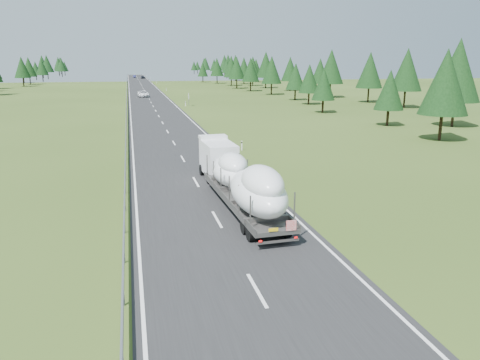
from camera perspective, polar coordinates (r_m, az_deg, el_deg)
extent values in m
plane|color=#324717|center=(19.67, 2.06, -13.31)|extent=(400.00, 400.00, 0.00)
cube|color=black|center=(117.23, -11.02, 9.67)|extent=(10.00, 400.00, 0.02)
cube|color=slate|center=(117.10, -13.67, 9.82)|extent=(0.08, 400.00, 0.32)
cylinder|color=slate|center=(18.98, -14.04, -13.83)|extent=(0.10, 0.10, 0.60)
cube|color=silver|center=(48.86, 0.21, 4.21)|extent=(0.12, 0.07, 1.00)
cube|color=black|center=(48.81, 0.21, 4.58)|extent=(0.13, 0.08, 0.12)
cube|color=silver|center=(97.81, -6.67, 9.24)|extent=(0.12, 0.07, 1.00)
cube|color=black|center=(97.78, -6.68, 9.42)|extent=(0.13, 0.08, 0.12)
cube|color=silver|center=(147.46, -8.98, 10.87)|extent=(0.12, 0.07, 1.00)
cube|color=black|center=(147.44, -8.99, 10.99)|extent=(0.13, 0.08, 0.12)
cube|color=silver|center=(197.29, -10.14, 11.67)|extent=(0.12, 0.07, 1.00)
cube|color=black|center=(197.28, -10.14, 11.77)|extent=(0.13, 0.08, 0.12)
cube|color=silver|center=(247.19, -10.83, 12.15)|extent=(0.12, 0.07, 1.00)
cube|color=black|center=(247.18, -10.83, 12.22)|extent=(0.13, 0.08, 0.12)
cube|color=silver|center=(297.12, -11.29, 12.47)|extent=(0.12, 0.07, 1.00)
cube|color=black|center=(297.11, -11.29, 12.53)|extent=(0.13, 0.08, 0.12)
cube|color=silver|center=(347.07, -11.62, 12.69)|extent=(0.12, 0.07, 1.00)
cube|color=black|center=(347.06, -11.62, 12.74)|extent=(0.13, 0.08, 0.12)
cylinder|color=slate|center=(97.85, -6.27, 9.54)|extent=(0.08, 0.08, 2.00)
cube|color=silver|center=(97.77, -6.28, 10.13)|extent=(0.05, 0.90, 1.20)
cylinder|color=black|center=(73.08, 24.56, 7.56)|extent=(0.36, 0.36, 4.14)
cone|color=black|center=(72.74, 25.04, 12.05)|extent=(6.44, 6.44, 8.62)
cylinder|color=black|center=(86.01, 23.38, 8.30)|extent=(0.36, 0.36, 3.47)
cone|color=black|center=(85.73, 23.70, 11.49)|extent=(5.39, 5.39, 7.22)
cylinder|color=black|center=(99.08, 19.42, 9.44)|extent=(0.36, 0.36, 3.91)
cone|color=black|center=(98.84, 19.68, 12.57)|extent=(6.08, 6.08, 8.14)
cylinder|color=black|center=(109.51, 15.37, 10.09)|extent=(0.36, 0.36, 3.74)
cone|color=black|center=(109.29, 15.55, 12.80)|extent=(5.81, 5.81, 7.78)
cylinder|color=black|center=(121.90, 10.93, 10.80)|extent=(0.36, 0.36, 4.03)
cone|color=black|center=(121.70, 11.06, 13.43)|extent=(6.27, 6.27, 8.40)
cylinder|color=black|center=(136.29, 9.65, 11.05)|extent=(0.36, 0.36, 3.30)
cone|color=black|center=(136.12, 9.74, 12.98)|extent=(5.13, 5.13, 6.87)
cylinder|color=black|center=(147.49, 6.08, 11.45)|extent=(0.36, 0.36, 3.47)
cone|color=black|center=(147.33, 6.13, 13.32)|extent=(5.40, 5.40, 7.24)
cylinder|color=black|center=(161.22, 3.14, 11.86)|extent=(0.36, 0.36, 4.09)
cone|color=black|center=(161.07, 3.17, 13.88)|extent=(6.36, 6.36, 8.52)
cylinder|color=black|center=(176.02, 1.56, 12.01)|extent=(0.36, 0.36, 3.59)
cone|color=black|center=(175.88, 1.57, 13.63)|extent=(5.59, 5.59, 7.49)
cylinder|color=black|center=(189.12, 0.48, 12.16)|extent=(0.36, 0.36, 3.52)
cone|color=black|center=(188.99, 0.48, 13.64)|extent=(5.47, 5.47, 7.33)
cylinder|color=black|center=(205.11, 1.94, 12.31)|extent=(0.36, 0.36, 3.33)
cone|color=black|center=(204.99, 1.95, 13.60)|extent=(5.18, 5.18, 6.94)
cylinder|color=black|center=(217.82, -0.55, 12.51)|extent=(0.36, 0.36, 3.92)
cone|color=black|center=(217.71, -0.55, 13.94)|extent=(6.09, 6.09, 8.16)
cylinder|color=black|center=(228.96, -0.48, 12.50)|extent=(0.36, 0.36, 3.06)
cone|color=black|center=(228.86, -0.48, 13.56)|extent=(4.76, 4.76, 6.37)
cylinder|color=black|center=(246.42, -1.62, 12.65)|extent=(0.36, 0.36, 3.28)
cone|color=black|center=(246.33, -1.62, 13.71)|extent=(5.10, 5.10, 6.83)
cylinder|color=black|center=(256.61, -1.45, 12.82)|extent=(0.36, 0.36, 4.15)
cone|color=black|center=(256.51, -1.46, 14.11)|extent=(6.45, 6.45, 8.64)
cylinder|color=black|center=(272.59, -1.89, 12.91)|extent=(0.36, 0.36, 4.14)
cone|color=black|center=(272.51, -1.90, 14.12)|extent=(6.43, 6.43, 8.62)
cylinder|color=black|center=(286.72, -3.16, 12.89)|extent=(0.36, 0.36, 3.36)
cone|color=black|center=(286.64, -3.17, 13.82)|extent=(5.23, 5.23, 7.00)
cylinder|color=black|center=(301.64, -4.20, 12.98)|extent=(0.36, 0.36, 3.72)
cone|color=black|center=(301.56, -4.21, 13.96)|extent=(5.79, 5.79, 7.76)
cylinder|color=black|center=(314.53, -4.37, 13.03)|extent=(0.36, 0.36, 3.68)
cone|color=black|center=(314.46, -4.39, 13.96)|extent=(5.73, 5.73, 7.67)
cylinder|color=black|center=(327.10, -5.61, 12.99)|extent=(0.36, 0.36, 2.89)
cone|color=black|center=(327.03, -5.63, 13.69)|extent=(4.49, 4.49, 6.01)
cylinder|color=black|center=(339.17, -5.20, 13.05)|extent=(0.36, 0.36, 2.90)
cone|color=black|center=(339.10, -5.22, 13.73)|extent=(4.51, 4.51, 6.04)
cylinder|color=black|center=(59.67, 23.27, 6.16)|extent=(0.36, 0.36, 3.58)
cone|color=black|center=(59.26, 23.75, 10.91)|extent=(5.56, 5.56, 7.45)
cylinder|color=black|center=(70.78, 17.56, 7.42)|extent=(0.36, 0.36, 2.69)
cone|color=black|center=(70.47, 17.79, 10.43)|extent=(4.19, 4.19, 5.61)
cylinder|color=black|center=(85.88, 10.05, 8.96)|extent=(0.36, 0.36, 2.65)
cone|color=black|center=(85.63, 10.16, 11.42)|extent=(4.13, 4.13, 5.53)
cylinder|color=black|center=(101.82, 8.37, 9.91)|extent=(0.36, 0.36, 2.86)
cone|color=black|center=(101.60, 8.45, 12.15)|extent=(4.46, 4.46, 5.97)
cylinder|color=black|center=(112.73, 6.73, 10.40)|extent=(0.36, 0.36, 2.91)
cone|color=black|center=(112.53, 6.79, 12.45)|extent=(4.53, 4.53, 6.07)
cylinder|color=black|center=(129.93, 3.85, 11.11)|extent=(0.36, 0.36, 3.51)
cone|color=black|center=(129.75, 3.88, 13.26)|extent=(5.46, 5.46, 7.31)
cylinder|color=black|center=(144.80, 1.29, 11.45)|extent=(0.36, 0.36, 3.39)
cone|color=black|center=(144.64, 1.30, 13.31)|extent=(5.27, 5.27, 7.05)
cylinder|color=black|center=(158.55, -0.40, 11.74)|extent=(0.36, 0.36, 3.55)
cone|color=black|center=(158.39, -0.41, 13.52)|extent=(5.52, 5.52, 7.39)
cylinder|color=black|center=(175.64, -1.07, 12.02)|extent=(0.36, 0.36, 3.67)
cone|color=black|center=(175.51, -1.07, 13.68)|extent=(5.71, 5.71, 7.65)
cylinder|color=black|center=(193.66, -2.82, 12.19)|extent=(0.36, 0.36, 3.46)
cone|color=black|center=(193.53, -2.84, 13.61)|extent=(5.38, 5.38, 7.20)
cylinder|color=black|center=(204.98, -4.55, 12.20)|extent=(0.36, 0.36, 2.82)
cone|color=black|center=(204.87, -4.57, 13.29)|extent=(4.39, 4.39, 5.88)
cylinder|color=black|center=(187.40, -24.90, 10.85)|extent=(0.36, 0.36, 3.55)
cone|color=black|center=(187.27, -25.06, 12.35)|extent=(5.53, 5.53, 7.40)
cylinder|color=black|center=(201.49, -24.22, 11.07)|extent=(0.36, 0.36, 3.53)
cone|color=black|center=(201.37, -24.36, 12.46)|extent=(5.49, 5.49, 7.36)
cylinder|color=black|center=(216.70, -24.85, 11.08)|extent=(0.36, 0.36, 2.95)
cone|color=black|center=(216.59, -24.97, 12.15)|extent=(4.59, 4.59, 6.14)
cylinder|color=black|center=(226.31, -22.90, 11.41)|extent=(0.36, 0.36, 3.33)
cone|color=black|center=(226.20, -23.02, 12.57)|extent=(5.18, 5.18, 6.93)
cylinder|color=black|center=(245.06, -23.57, 11.45)|extent=(0.36, 0.36, 2.97)
cone|color=black|center=(244.97, -23.67, 12.40)|extent=(4.61, 4.61, 6.18)
cylinder|color=black|center=(254.16, -22.37, 11.74)|extent=(0.36, 0.36, 4.00)
cone|color=black|center=(254.07, -22.49, 12.99)|extent=(6.23, 6.23, 8.34)
cylinder|color=black|center=(270.77, -22.87, 11.79)|extent=(0.36, 0.36, 4.01)
cone|color=black|center=(270.68, -22.98, 12.97)|extent=(6.24, 6.24, 8.35)
cylinder|color=black|center=(284.54, -20.86, 12.01)|extent=(0.36, 0.36, 3.60)
cone|color=black|center=(284.46, -20.95, 13.01)|extent=(5.60, 5.60, 7.51)
cylinder|color=black|center=(300.43, -21.16, 12.04)|extent=(0.36, 0.36, 3.41)
cone|color=black|center=(300.35, -21.24, 12.94)|extent=(5.30, 5.30, 7.10)
cylinder|color=black|center=(313.02, -20.55, 12.11)|extent=(0.36, 0.36, 2.90)
cone|color=black|center=(312.95, -20.62, 12.84)|extent=(4.52, 4.52, 6.05)
cylinder|color=black|center=(326.95, -21.19, 12.19)|extent=(0.36, 0.36, 3.81)
cone|color=black|center=(326.88, -21.28, 13.11)|extent=(5.92, 5.92, 7.93)
cylinder|color=black|center=(338.53, -20.98, 12.25)|extent=(0.36, 0.36, 3.80)
cone|color=black|center=(338.46, -21.06, 13.14)|extent=(5.91, 5.91, 7.92)
cube|color=white|center=(36.73, -2.65, 2.68)|extent=(2.41, 4.54, 2.49)
cube|color=black|center=(38.84, -3.28, 3.98)|extent=(2.05, 0.16, 1.25)
cube|color=white|center=(38.38, -3.22, 5.27)|extent=(2.27, 1.16, 0.27)
cube|color=#605E5B|center=(36.14, -2.37, 0.54)|extent=(2.33, 2.76, 0.22)
cylinder|color=black|center=(38.38, -4.57, 1.26)|extent=(0.35, 0.90, 0.89)
cylinder|color=black|center=(38.72, -1.58, 1.42)|extent=(0.35, 0.90, 0.89)
cylinder|color=black|center=(35.64, -3.88, 0.25)|extent=(0.35, 0.90, 0.89)
cylinder|color=black|center=(36.02, -0.66, 0.43)|extent=(0.35, 0.90, 0.89)
cube|color=#605E5B|center=(28.92, 0.45, -2.32)|extent=(2.92, 12.54, 0.23)
cube|color=#605E5B|center=(28.62, -1.85, -2.05)|extent=(0.57, 12.44, 0.21)
cube|color=#605E5B|center=(29.15, 2.71, -1.75)|extent=(0.57, 12.44, 0.21)
cube|color=#605E5B|center=(23.42, 0.72, -3.92)|extent=(0.06, 0.06, 1.69)
cube|color=#605E5B|center=(24.07, 6.20, -3.50)|extent=(0.06, 0.06, 1.69)
cube|color=#605E5B|center=(25.40, -0.44, -2.45)|extent=(0.06, 0.06, 1.69)
cube|color=#605E5B|center=(26.00, 4.66, -2.10)|extent=(0.06, 0.06, 1.69)
cube|color=#605E5B|center=(27.41, -1.42, -1.19)|extent=(0.06, 0.06, 1.69)
cube|color=#605E5B|center=(27.97, 3.33, -0.89)|extent=(0.06, 0.06, 1.69)
cube|color=#605E5B|center=(29.43, -2.27, -0.10)|extent=(0.06, 0.06, 1.69)
cube|color=#605E5B|center=(29.95, 2.17, 0.16)|extent=(0.06, 0.06, 1.69)
cube|color=#605E5B|center=(31.47, -3.01, 0.85)|extent=(0.06, 0.06, 1.69)
cube|color=#605E5B|center=(31.95, 1.17, 1.08)|extent=(0.06, 0.06, 1.69)
cube|color=#605E5B|center=(33.52, -3.66, 1.68)|extent=(0.06, 0.06, 1.69)
cube|color=#605E5B|center=(33.97, 0.28, 1.88)|extent=(0.06, 0.06, 1.69)
cylinder|color=black|center=(24.40, 0.87, -6.48)|extent=(0.39, 0.90, 0.89)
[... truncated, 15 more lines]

